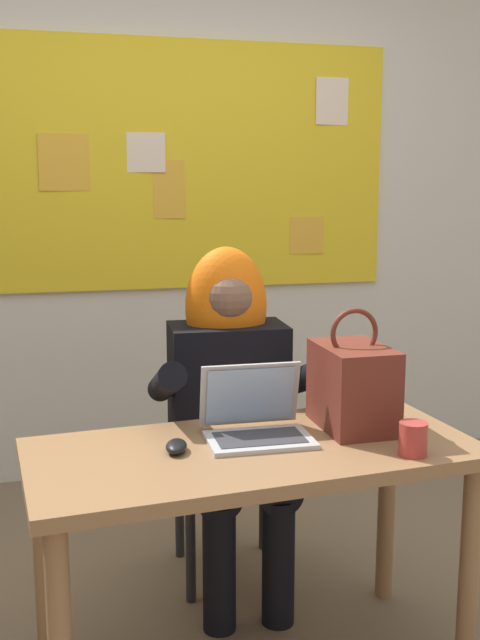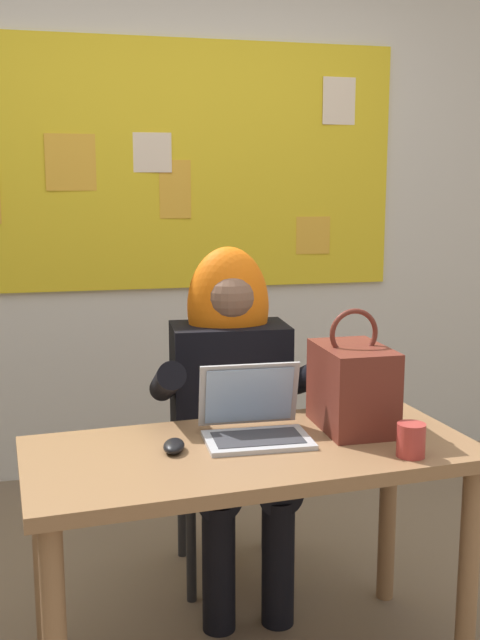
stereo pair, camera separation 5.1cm
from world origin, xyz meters
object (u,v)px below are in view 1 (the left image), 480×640
chair_at_desk (226,441)px  laptop (256,422)px  desk_main (254,480)px  coffee_mug (413,439)px  computer_mouse (176,446)px  handbag (353,386)px  person_costumed (231,392)px

chair_at_desk → laptop: bearing=-1.0°
desk_main → coffee_mug: coffee_mug is taller
computer_mouse → coffee_mug: (0.64, -0.19, 0.03)m
handbag → desk_main: bearing=-164.7°
laptop → handbag: size_ratio=0.84×
chair_at_desk → handbag: size_ratio=2.36×
desk_main → handbag: bearing=15.3°
computer_mouse → laptop: bearing=29.1°
laptop → chair_at_desk: bearing=87.3°
laptop → coffee_mug: (0.38, -0.26, -0.00)m
chair_at_desk → coffee_mug: chair_at_desk is taller
handbag → coffee_mug: bearing=-76.4°
desk_main → person_costumed: (0.07, 0.53, 0.12)m
desk_main → handbag: size_ratio=3.55×
computer_mouse → handbag: 0.59m
desk_main → laptop: bearing=70.1°
desk_main → chair_at_desk: size_ratio=1.51×
chair_at_desk → coffee_mug: bearing=25.4°
coffee_mug → handbag: bearing=103.6°
desk_main → laptop: 0.17m
computer_mouse → coffee_mug: coffee_mug is taller
chair_at_desk → computer_mouse: 0.75m
chair_at_desk → computer_mouse: (-0.30, -0.65, 0.23)m
chair_at_desk → handbag: handbag is taller
desk_main → chair_at_desk: 0.68m
chair_at_desk → laptop: laptop is taller
desk_main → person_costumed: bearing=83.0°
desk_main → person_costumed: person_costumed is taller
chair_at_desk → person_costumed: bearing=-0.4°
handbag → person_costumed: bearing=122.6°
laptop → handbag: (0.32, 0.02, 0.09)m
desk_main → coffee_mug: bearing=-23.6°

